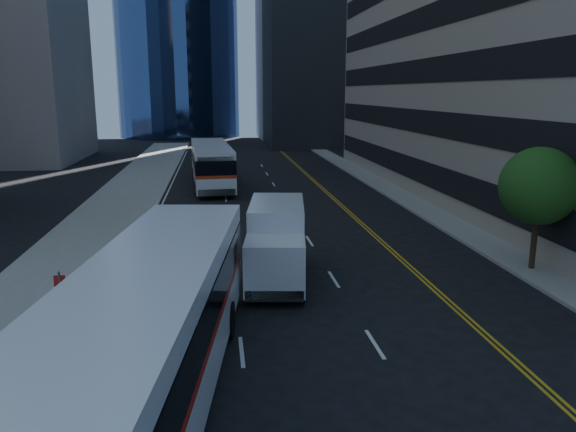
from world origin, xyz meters
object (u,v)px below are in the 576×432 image
(bus_front, at_px, (152,327))
(box_truck, at_px, (276,241))
(street_tree, at_px, (539,186))
(bus_rear, at_px, (211,163))

(bus_front, bearing_deg, box_truck, 73.53)
(street_tree, relative_size, bus_front, 0.36)
(street_tree, height_order, bus_rear, street_tree)
(street_tree, height_order, box_truck, street_tree)
(street_tree, distance_m, bus_front, 17.02)
(bus_front, distance_m, bus_rear, 32.19)
(bus_front, bearing_deg, street_tree, 37.51)
(street_tree, bearing_deg, bus_front, -150.30)
(bus_front, bearing_deg, bus_rear, 95.66)
(box_truck, bearing_deg, bus_front, -106.77)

